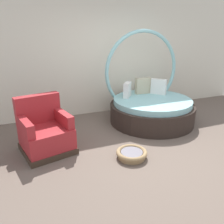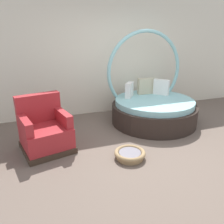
{
  "view_description": "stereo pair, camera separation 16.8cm",
  "coord_description": "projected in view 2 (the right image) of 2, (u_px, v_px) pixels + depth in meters",
  "views": [
    {
      "loc": [
        -2.0,
        -2.99,
        1.96
      ],
      "look_at": [
        -0.54,
        0.66,
        0.55
      ],
      "focal_mm": 36.1,
      "sensor_mm": 36.0,
      "label": 1
    },
    {
      "loc": [
        -1.84,
        -3.04,
        1.96
      ],
      "look_at": [
        -0.54,
        0.66,
        0.55
      ],
      "focal_mm": 36.1,
      "sensor_mm": 36.0,
      "label": 2
    }
  ],
  "objects": [
    {
      "name": "ground_plane",
      "position": [
        154.0,
        151.0,
        3.95
      ],
      "size": [
        8.0,
        8.0,
        0.02
      ],
      "primitive_type": "cube",
      "color": "#66564C"
    },
    {
      "name": "back_wall",
      "position": [
        111.0,
        53.0,
        5.48
      ],
      "size": [
        8.0,
        0.12,
        2.93
      ],
      "primitive_type": "cube",
      "color": "silver",
      "rests_on": "ground_plane"
    },
    {
      "name": "round_daybed",
      "position": [
        152.0,
        105.0,
        5.11
      ],
      "size": [
        1.89,
        1.89,
        2.02
      ],
      "color": "#2D231E",
      "rests_on": "ground_plane"
    },
    {
      "name": "red_armchair",
      "position": [
        45.0,
        131.0,
        3.89
      ],
      "size": [
        0.96,
        0.96,
        0.94
      ],
      "color": "#38281E",
      "rests_on": "ground_plane"
    },
    {
      "name": "pet_basket",
      "position": [
        130.0,
        154.0,
        3.67
      ],
      "size": [
        0.51,
        0.51,
        0.13
      ],
      "color": "#9E7F56",
      "rests_on": "ground_plane"
    }
  ]
}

